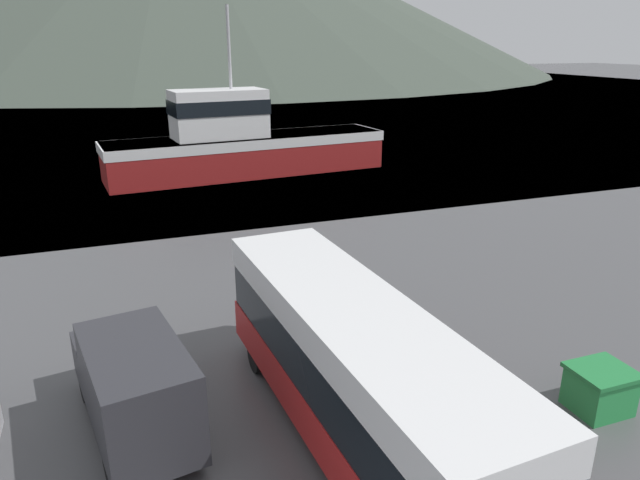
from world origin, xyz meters
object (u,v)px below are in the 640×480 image
(delivery_van, at_px, (134,383))
(storage_bin, at_px, (600,389))
(small_boat, at_px, (321,138))
(tour_bus, at_px, (352,366))
(fishing_boat, at_px, (242,144))

(delivery_van, distance_m, storage_bin, 11.27)
(small_boat, bearing_deg, delivery_van, -141.73)
(tour_bus, distance_m, fishing_boat, 28.64)
(fishing_boat, distance_m, storage_bin, 29.60)
(fishing_boat, relative_size, small_boat, 3.08)
(fishing_boat, bearing_deg, small_boat, 131.68)
(delivery_van, relative_size, storage_bin, 3.81)
(delivery_van, bearing_deg, fishing_boat, 62.46)
(tour_bus, relative_size, fishing_boat, 0.54)
(delivery_van, height_order, fishing_boat, fishing_boat)
(delivery_van, distance_m, small_boat, 41.07)
(tour_bus, bearing_deg, small_boat, 67.25)
(fishing_boat, bearing_deg, storage_bin, -1.33)
(tour_bus, distance_m, small_boat, 41.12)
(delivery_van, relative_size, small_boat, 0.87)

